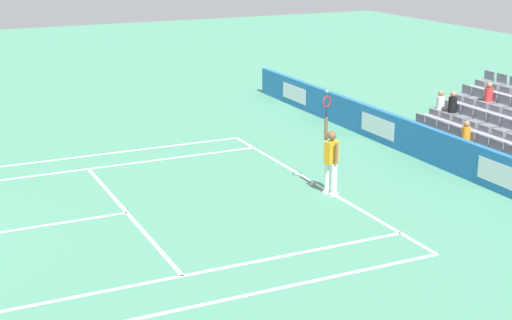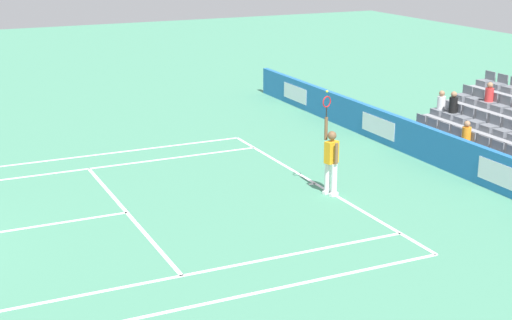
# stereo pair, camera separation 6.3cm
# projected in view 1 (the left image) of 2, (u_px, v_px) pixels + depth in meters

# --- Properties ---
(line_baseline) EXTENTS (10.97, 0.10, 0.01)m
(line_baseline) POSITION_uv_depth(u_px,v_px,m) (315.00, 183.00, 21.81)
(line_baseline) COLOR white
(line_baseline) RESTS_ON ground
(line_service) EXTENTS (8.23, 0.10, 0.01)m
(line_service) POSITION_uv_depth(u_px,v_px,m) (127.00, 213.00, 19.56)
(line_service) COLOR white
(line_service) RESTS_ON ground
(line_singles_sideline_left) EXTENTS (0.10, 11.89, 0.01)m
(line_singles_sideline_left) POSITION_uv_depth(u_px,v_px,m) (73.00, 171.00, 22.94)
(line_singles_sideline_left) COLOR white
(line_singles_sideline_left) RESTS_ON ground
(line_singles_sideline_right) EXTENTS (0.10, 11.89, 0.01)m
(line_singles_sideline_right) POSITION_uv_depth(u_px,v_px,m) (162.00, 280.00, 15.81)
(line_singles_sideline_right) COLOR white
(line_singles_sideline_right) RESTS_ON ground
(line_doubles_sideline_left) EXTENTS (0.10, 11.89, 0.01)m
(line_doubles_sideline_left) POSITION_uv_depth(u_px,v_px,m) (64.00, 159.00, 24.12)
(line_doubles_sideline_left) COLOR white
(line_doubles_sideline_left) RESTS_ON ground
(line_doubles_sideline_right) EXTENTS (0.10, 11.89, 0.01)m
(line_doubles_sideline_right) POSITION_uv_depth(u_px,v_px,m) (185.00, 308.00, 14.63)
(line_doubles_sideline_right) COLOR white
(line_doubles_sideline_right) RESTS_ON ground
(line_centre_mark) EXTENTS (0.10, 0.20, 0.01)m
(line_centre_mark) POSITION_uv_depth(u_px,v_px,m) (312.00, 184.00, 21.77)
(line_centre_mark) COLOR white
(line_centre_mark) RESTS_ON ground
(sponsor_barrier) EXTENTS (23.91, 0.22, 1.10)m
(sponsor_barrier) POSITION_uv_depth(u_px,v_px,m) (436.00, 148.00, 23.37)
(sponsor_barrier) COLOR #1E66AD
(sponsor_barrier) RESTS_ON ground
(tennis_player) EXTENTS (0.54, 0.42, 2.85)m
(tennis_player) POSITION_uv_depth(u_px,v_px,m) (331.00, 159.00, 20.63)
(tennis_player) COLOR white
(tennis_player) RESTS_ON ground
(stadium_stand) EXTENTS (5.58, 3.80, 2.63)m
(stadium_stand) POSITION_uv_depth(u_px,v_px,m) (510.00, 133.00, 24.53)
(stadium_stand) COLOR gray
(stadium_stand) RESTS_ON ground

